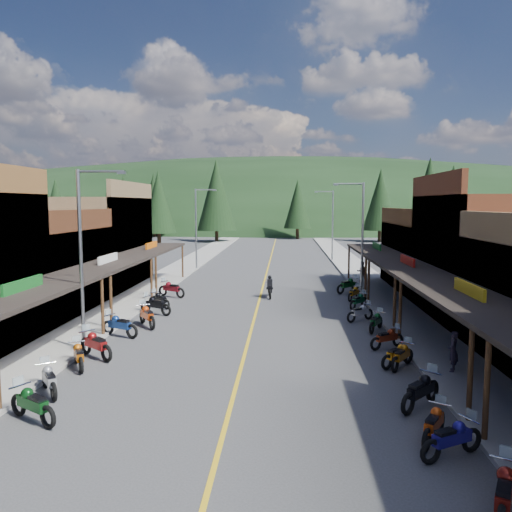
% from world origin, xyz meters
% --- Properties ---
extents(ground, '(220.00, 220.00, 0.00)m').
position_xyz_m(ground, '(0.00, 0.00, 0.00)').
color(ground, '#38383A').
rests_on(ground, ground).
extents(centerline, '(0.15, 90.00, 0.01)m').
position_xyz_m(centerline, '(0.00, 20.00, 0.01)').
color(centerline, gold).
rests_on(centerline, ground).
extents(sidewalk_west, '(3.40, 94.00, 0.15)m').
position_xyz_m(sidewalk_west, '(-8.70, 20.00, 0.07)').
color(sidewalk_west, gray).
rests_on(sidewalk_west, ground).
extents(sidewalk_east, '(3.40, 94.00, 0.15)m').
position_xyz_m(sidewalk_east, '(8.70, 20.00, 0.07)').
color(sidewalk_east, gray).
rests_on(sidewalk_east, ground).
extents(shop_west_2, '(10.90, 9.00, 6.20)m').
position_xyz_m(shop_west_2, '(-13.75, 1.70, 2.53)').
color(shop_west_2, '#3F2111').
rests_on(shop_west_2, ground).
extents(shop_west_3, '(10.90, 10.20, 8.20)m').
position_xyz_m(shop_west_3, '(-13.78, 11.30, 3.52)').
color(shop_west_3, brown).
rests_on(shop_west_3, ground).
extents(shop_east_2, '(10.90, 9.00, 8.20)m').
position_xyz_m(shop_east_2, '(13.78, 1.70, 3.52)').
color(shop_east_2, '#562B19').
rests_on(shop_east_2, ground).
extents(shop_east_3, '(10.90, 10.20, 6.20)m').
position_xyz_m(shop_east_3, '(13.75, 11.30, 2.53)').
color(shop_east_3, '#4C2D16').
rests_on(shop_east_3, ground).
extents(streetlight_0, '(2.16, 0.18, 8.00)m').
position_xyz_m(streetlight_0, '(-6.95, -6.00, 4.46)').
color(streetlight_0, gray).
rests_on(streetlight_0, ground).
extents(streetlight_1, '(2.16, 0.18, 8.00)m').
position_xyz_m(streetlight_1, '(-6.95, 22.00, 4.46)').
color(streetlight_1, gray).
rests_on(streetlight_1, ground).
extents(streetlight_2, '(2.16, 0.18, 8.00)m').
position_xyz_m(streetlight_2, '(6.95, 8.00, 4.46)').
color(streetlight_2, gray).
rests_on(streetlight_2, ground).
extents(streetlight_3, '(2.16, 0.18, 8.00)m').
position_xyz_m(streetlight_3, '(6.95, 30.00, 4.46)').
color(streetlight_3, gray).
rests_on(streetlight_3, ground).
extents(ridge_hill, '(310.00, 140.00, 60.00)m').
position_xyz_m(ridge_hill, '(0.00, 135.00, 0.00)').
color(ridge_hill, black).
rests_on(ridge_hill, ground).
extents(pine_0, '(5.04, 5.04, 11.00)m').
position_xyz_m(pine_0, '(-40.00, 62.00, 6.48)').
color(pine_0, black).
rests_on(pine_0, ground).
extents(pine_1, '(5.88, 5.88, 12.50)m').
position_xyz_m(pine_1, '(-24.00, 70.00, 7.24)').
color(pine_1, black).
rests_on(pine_1, ground).
extents(pine_2, '(6.72, 6.72, 14.00)m').
position_xyz_m(pine_2, '(-10.00, 58.00, 7.99)').
color(pine_2, black).
rests_on(pine_2, ground).
extents(pine_3, '(5.04, 5.04, 11.00)m').
position_xyz_m(pine_3, '(4.00, 66.00, 6.48)').
color(pine_3, black).
rests_on(pine_3, ground).
extents(pine_4, '(5.88, 5.88, 12.50)m').
position_xyz_m(pine_4, '(18.00, 60.00, 7.24)').
color(pine_4, black).
rests_on(pine_4, ground).
extents(pine_5, '(6.72, 6.72, 14.00)m').
position_xyz_m(pine_5, '(34.00, 72.00, 7.99)').
color(pine_5, black).
rests_on(pine_5, ground).
extents(pine_7, '(5.88, 5.88, 12.50)m').
position_xyz_m(pine_7, '(-32.00, 76.00, 7.24)').
color(pine_7, black).
rests_on(pine_7, ground).
extents(pine_8, '(4.48, 4.48, 10.00)m').
position_xyz_m(pine_8, '(-22.00, 40.00, 5.98)').
color(pine_8, black).
rests_on(pine_8, ground).
extents(pine_9, '(4.93, 4.93, 10.80)m').
position_xyz_m(pine_9, '(24.00, 45.00, 6.38)').
color(pine_9, black).
rests_on(pine_9, ground).
extents(pine_10, '(5.38, 5.38, 11.60)m').
position_xyz_m(pine_10, '(-18.00, 50.00, 6.78)').
color(pine_10, black).
rests_on(pine_10, ground).
extents(pine_11, '(5.82, 5.82, 12.40)m').
position_xyz_m(pine_11, '(20.00, 38.00, 7.19)').
color(pine_11, black).
rests_on(pine_11, ground).
extents(bike_west_2, '(2.23, 1.74, 1.24)m').
position_xyz_m(bike_west_2, '(-5.79, -13.02, 0.62)').
color(bike_west_2, '#0B3B13').
rests_on(bike_west_2, ground).
extents(bike_west_3, '(1.74, 2.01, 1.15)m').
position_xyz_m(bike_west_3, '(-6.33, -10.85, 0.57)').
color(bike_west_3, '#96969B').
rests_on(bike_west_3, ground).
extents(bike_west_4, '(1.58, 2.08, 1.15)m').
position_xyz_m(bike_west_4, '(-6.45, -8.11, 0.58)').
color(bike_west_4, '#B5550C').
rests_on(bike_west_4, ground).
extents(bike_west_5, '(2.28, 2.03, 1.32)m').
position_xyz_m(bike_west_5, '(-6.26, -6.79, 0.66)').
color(bike_west_5, maroon).
rests_on(bike_west_5, ground).
extents(bike_west_6, '(2.32, 1.62, 1.27)m').
position_xyz_m(bike_west_6, '(-6.38, -3.36, 0.63)').
color(bike_west_6, navy).
rests_on(bike_west_6, ground).
extents(bike_west_7, '(1.90, 2.32, 1.30)m').
position_xyz_m(bike_west_7, '(-5.60, -1.27, 0.65)').
color(bike_west_7, '#C43D0E').
rests_on(bike_west_7, ground).
extents(bike_west_8, '(2.32, 1.64, 1.27)m').
position_xyz_m(bike_west_8, '(-5.90, 1.62, 0.63)').
color(bike_west_8, black).
rests_on(bike_west_8, ground).
extents(bike_west_9, '(1.91, 1.80, 1.13)m').
position_xyz_m(bike_west_9, '(-6.12, 3.53, 0.56)').
color(bike_west_9, black).
rests_on(bike_west_9, ground).
extents(bike_west_10, '(2.36, 1.77, 1.30)m').
position_xyz_m(bike_west_10, '(-6.21, 7.14, 0.65)').
color(bike_west_10, maroon).
rests_on(bike_west_10, ground).
extents(bike_east_0, '(1.63, 2.27, 1.24)m').
position_xyz_m(bike_east_0, '(6.29, -16.94, 0.62)').
color(bike_east_0, '#63130D').
rests_on(bike_east_0, ground).
extents(bike_east_1, '(2.09, 1.56, 1.15)m').
position_xyz_m(bike_east_1, '(6.05, -14.44, 0.58)').
color(bike_east_1, navy).
rests_on(bike_east_1, ground).
extents(bike_east_2, '(1.54, 1.96, 1.09)m').
position_xyz_m(bike_east_2, '(5.86, -13.54, 0.55)').
color(bike_east_2, '#C5430E').
rests_on(bike_east_2, ground).
extents(bike_east_3, '(2.05, 2.13, 1.27)m').
position_xyz_m(bike_east_3, '(6.10, -11.27, 0.63)').
color(bike_east_3, black).
rests_on(bike_east_3, ground).
extents(bike_east_4, '(1.63, 1.96, 1.11)m').
position_xyz_m(bike_east_4, '(6.41, -7.32, 0.55)').
color(bike_east_4, '#AA5F0C').
rests_on(bike_east_4, ground).
extents(bike_east_5, '(1.86, 1.71, 1.08)m').
position_xyz_m(bike_east_5, '(6.28, -7.15, 0.54)').
color(bike_east_5, '#B46D0C').
rests_on(bike_east_5, ground).
extents(bike_east_6, '(1.92, 1.52, 1.07)m').
position_xyz_m(bike_east_6, '(6.37, -4.62, 0.53)').
color(bike_east_6, maroon).
rests_on(bike_east_6, ground).
extents(bike_east_7, '(1.45, 2.00, 1.10)m').
position_xyz_m(bike_east_7, '(6.43, -1.52, 0.55)').
color(bike_east_7, '#0D411A').
rests_on(bike_east_7, ground).
extents(bike_east_8, '(1.91, 1.68, 1.10)m').
position_xyz_m(bike_east_8, '(5.94, 0.64, 0.55)').
color(bike_east_8, '#A5A5AA').
rests_on(bike_east_8, ground).
extents(bike_east_9, '(1.70, 1.91, 1.10)m').
position_xyz_m(bike_east_9, '(6.34, 4.02, 0.55)').
color(bike_east_9, '#0E4727').
rests_on(bike_east_9, ground).
extents(bike_east_10, '(1.49, 1.95, 1.08)m').
position_xyz_m(bike_east_10, '(6.44, 6.78, 0.54)').
color(bike_east_10, '#B3700C').
rests_on(bike_east_10, ground).
extents(bike_east_11, '(2.19, 2.10, 1.30)m').
position_xyz_m(bike_east_11, '(6.36, 9.51, 0.65)').
color(bike_east_11, '#0D4418').
rests_on(bike_east_11, ground).
extents(rider_on_bike, '(0.84, 2.16, 1.61)m').
position_xyz_m(rider_on_bike, '(0.69, 7.43, 0.65)').
color(rider_on_bike, black).
rests_on(rider_on_bike, ground).
extents(pedestrian_east_a, '(0.54, 0.66, 1.56)m').
position_xyz_m(pedestrian_east_a, '(8.18, -8.00, 0.93)').
color(pedestrian_east_a, '#2B2233').
rests_on(pedestrian_east_a, sidewalk_east).
extents(pedestrian_east_b, '(0.80, 0.47, 1.63)m').
position_xyz_m(pedestrian_east_b, '(8.07, 14.25, 0.97)').
color(pedestrian_east_b, brown).
rests_on(pedestrian_east_b, sidewalk_east).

